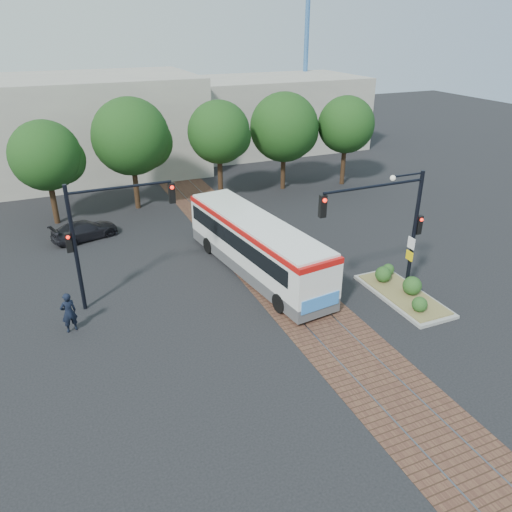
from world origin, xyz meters
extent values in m
plane|color=black|center=(0.00, 0.00, 0.00)|extent=(120.00, 120.00, 0.00)
cube|color=brown|center=(0.00, 4.00, 0.01)|extent=(3.60, 40.00, 0.01)
cube|color=slate|center=(-0.75, 4.00, 0.01)|extent=(0.06, 40.00, 0.01)
cube|color=slate|center=(0.75, 4.00, 0.01)|extent=(0.06, 40.00, 0.01)
cylinder|color=#382314|center=(-10.00, 16.00, 1.43)|extent=(0.36, 0.36, 2.86)
sphere|color=#193511|center=(-10.00, 16.00, 4.51)|extent=(4.40, 4.40, 4.40)
cylinder|color=#382314|center=(-4.50, 16.80, 1.56)|extent=(0.36, 0.36, 3.12)
sphere|color=#193511|center=(-4.50, 16.80, 5.07)|extent=(5.20, 5.20, 5.20)
cylinder|color=#382314|center=(1.50, 16.00, 1.69)|extent=(0.36, 0.36, 3.39)
sphere|color=#193511|center=(1.50, 16.00, 5.04)|extent=(4.40, 4.40, 4.40)
cylinder|color=#382314|center=(7.00, 16.80, 1.43)|extent=(0.36, 0.36, 2.86)
sphere|color=#193511|center=(7.00, 16.80, 4.81)|extent=(5.20, 5.20, 5.20)
cylinder|color=#382314|center=(12.00, 16.00, 1.56)|extent=(0.36, 0.36, 3.12)
sphere|color=#193511|center=(12.00, 16.00, 4.77)|extent=(4.40, 4.40, 4.40)
cube|color=#ADA899|center=(-8.00, 28.00, 4.00)|extent=(22.00, 12.00, 8.00)
cube|color=#ADA899|center=(12.00, 30.00, 3.50)|extent=(18.00, 10.00, 7.00)
cylinder|color=#3F72B2|center=(18.00, 34.00, 9.00)|extent=(0.50, 0.50, 18.00)
cube|color=#4B4B4D|center=(-0.72, 4.23, 0.51)|extent=(3.70, 11.29, 0.65)
cube|color=white|center=(-0.72, 4.23, 1.71)|extent=(3.71, 11.29, 1.76)
cube|color=black|center=(-0.75, 4.51, 1.99)|extent=(3.63, 10.20, 0.83)
cube|color=red|center=(-0.72, 4.23, 2.73)|extent=(3.75, 11.30, 0.28)
cube|color=white|center=(-0.72, 4.23, 2.91)|extent=(3.59, 10.92, 0.13)
cube|color=black|center=(-0.03, -1.13, 2.08)|extent=(1.48, 0.30, 0.83)
cube|color=#347BD0|center=(-0.01, -1.29, 0.97)|extent=(2.02, 0.31, 0.65)
cube|color=orange|center=(0.59, 3.47, 1.16)|extent=(0.58, 4.13, 1.02)
cylinder|color=black|center=(-1.27, 0.16, 0.46)|extent=(0.44, 0.96, 0.92)
cylinder|color=black|center=(0.84, 0.43, 0.46)|extent=(0.44, 0.96, 0.92)
cylinder|color=black|center=(-2.22, 7.58, 0.46)|extent=(0.44, 0.96, 0.92)
cylinder|color=black|center=(-0.11, 7.85, 0.46)|extent=(0.44, 0.96, 0.92)
cube|color=gray|center=(4.80, -1.00, 0.07)|extent=(2.20, 5.20, 0.15)
cube|color=olive|center=(4.80, -1.00, 0.19)|extent=(1.90, 4.80, 0.08)
sphere|color=#1E4719|center=(4.40, -2.60, 0.58)|extent=(0.70, 0.70, 0.70)
sphere|color=#1E4719|center=(5.10, -1.20, 0.68)|extent=(0.90, 0.90, 0.90)
sphere|color=#1E4719|center=(4.60, 0.40, 0.63)|extent=(0.80, 0.80, 0.80)
sphere|color=#1E4719|center=(5.30, 0.90, 0.53)|extent=(0.60, 0.60, 0.60)
cylinder|color=black|center=(5.10, -0.80, 3.21)|extent=(0.18, 0.18, 6.00)
cylinder|color=black|center=(2.60, -0.80, 5.81)|extent=(5.00, 0.12, 0.12)
cube|color=black|center=(0.10, -0.80, 5.26)|extent=(0.28, 0.22, 0.95)
sphere|color=#FF190C|center=(0.10, -0.94, 5.56)|extent=(0.18, 0.18, 0.18)
cube|color=black|center=(5.32, -0.80, 3.61)|extent=(0.26, 0.20, 0.90)
sphere|color=#FF190C|center=(5.32, -0.93, 3.92)|extent=(0.16, 0.16, 0.16)
cube|color=white|center=(4.92, -0.92, 2.81)|extent=(0.04, 0.45, 0.55)
cube|color=yellow|center=(4.92, -0.92, 2.17)|extent=(0.04, 0.45, 0.45)
cylinder|color=black|center=(4.30, -0.80, 6.12)|extent=(1.60, 0.08, 0.08)
sphere|color=silver|center=(3.50, -0.80, 6.06)|extent=(0.24, 0.24, 0.24)
cylinder|color=black|center=(-9.50, 4.00, 3.00)|extent=(0.18, 0.18, 6.00)
cylinder|color=black|center=(-7.25, 4.00, 5.60)|extent=(4.50, 0.12, 0.12)
cube|color=black|center=(-5.00, 4.00, 5.05)|extent=(0.28, 0.22, 0.95)
sphere|color=#FF190C|center=(-5.00, 3.86, 5.35)|extent=(0.18, 0.18, 0.18)
cube|color=black|center=(-9.72, 4.00, 3.40)|extent=(0.26, 0.20, 0.90)
sphere|color=#FF190C|center=(-9.72, 3.87, 3.70)|extent=(0.16, 0.16, 0.16)
imported|color=black|center=(-10.24, 2.32, 0.92)|extent=(0.77, 0.60, 1.85)
imported|color=black|center=(-8.55, 12.49, 0.58)|extent=(4.26, 2.68, 1.15)
camera|label=1|loc=(-10.06, -17.49, 12.22)|focal=35.00mm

